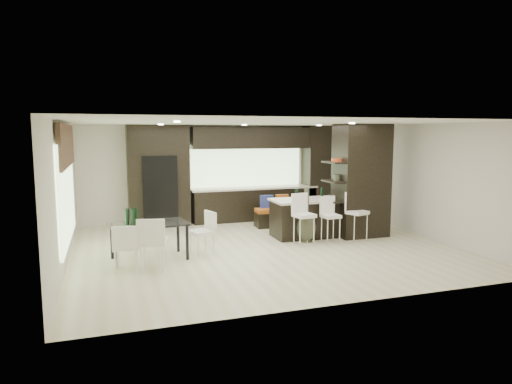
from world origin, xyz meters
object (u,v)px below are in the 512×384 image
object	(u,v)px
stool_right	(357,221)
chair_end	(202,235)
floor_vase	(306,215)
stool_mid	(331,224)
bench	(279,217)
dining_table	(149,241)
kitchen_island	(316,217)
chair_near	(153,246)
chair_far	(126,250)
stool_left	(304,225)

from	to	relation	value
stool_right	chair_end	bearing A→B (deg)	160.79
stool_right	floor_vase	xyz separation A→B (m)	(-1.15, 0.27, 0.16)
stool_mid	chair_end	world-z (taller)	stool_mid
bench	dining_table	world-z (taller)	dining_table
dining_table	kitchen_island	bearing A→B (deg)	5.73
kitchen_island	chair_near	bearing A→B (deg)	-157.75
chair_far	chair_end	distance (m)	1.68
chair_far	floor_vase	bearing A→B (deg)	22.68
chair_far	chair_end	bearing A→B (deg)	32.86
stool_right	chair_near	size ratio (longest dim) A/B	1.01
stool_right	chair_near	bearing A→B (deg)	169.44
stool_left	bench	world-z (taller)	stool_left
bench	chair_near	xyz separation A→B (m)	(-3.60, -2.95, 0.21)
stool_mid	floor_vase	size ratio (longest dim) A/B	0.68
floor_vase	chair_end	size ratio (longest dim) A/B	1.52
bench	chair_end	distance (m)	3.37
chair_end	stool_right	bearing A→B (deg)	-104.95
kitchen_island	chair_end	bearing A→B (deg)	-163.35
chair_near	stool_mid	bearing A→B (deg)	25.61
stool_mid	chair_far	world-z (taller)	stool_mid
stool_mid	floor_vase	distance (m)	0.58
chair_near	chair_far	xyz separation A→B (m)	(-0.47, 0.03, -0.05)
bench	chair_far	world-z (taller)	chair_far
stool_mid	chair_far	bearing A→B (deg)	-172.35
bench	chair_near	world-z (taller)	chair_near
stool_right	chair_near	distance (m)	4.78
chair_far	bench	bearing A→B (deg)	43.21
stool_mid	chair_near	bearing A→B (deg)	-170.80
dining_table	chair_end	world-z (taller)	chair_end
stool_right	chair_far	distance (m)	5.24
dining_table	chair_near	size ratio (longest dim) A/B	1.65
kitchen_island	dining_table	xyz separation A→B (m)	(-4.04, -0.87, -0.09)
bench	chair_end	xyz separation A→B (m)	(-2.55, -2.20, 0.16)
chair_near	chair_far	size ratio (longest dim) A/B	1.12
stool_left	dining_table	world-z (taller)	stool_left
stool_mid	chair_end	bearing A→B (deg)	179.33
chair_near	floor_vase	bearing A→B (deg)	31.06
stool_right	dining_table	world-z (taller)	stool_right
floor_vase	dining_table	world-z (taller)	floor_vase
floor_vase	chair_end	bearing A→B (deg)	-171.57
kitchen_island	floor_vase	xyz separation A→B (m)	(-0.48, -0.50, 0.17)
bench	chair_end	size ratio (longest dim) A/B	1.56
kitchen_island	floor_vase	bearing A→B (deg)	-133.71
floor_vase	chair_far	xyz separation A→B (m)	(-4.02, -1.09, -0.22)
kitchen_island	bench	xyz separation A→B (m)	(-0.44, 1.34, -0.21)
bench	floor_vase	size ratio (longest dim) A/B	1.03
floor_vase	chair_end	world-z (taller)	floor_vase
bench	chair_far	xyz separation A→B (m)	(-4.07, -2.92, 0.16)
stool_mid	stool_right	distance (m)	0.67
stool_mid	kitchen_island	bearing A→B (deg)	87.19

